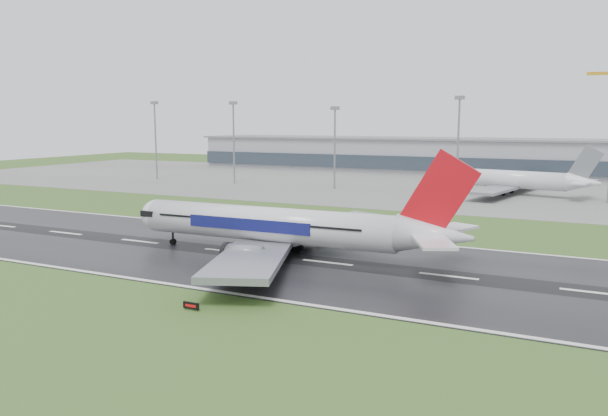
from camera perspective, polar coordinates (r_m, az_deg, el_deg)
The scene contains 11 objects.
ground at distance 106.81m, azimuth -7.63°, elevation -4.23°, with size 520.00×520.00×0.00m, color #31531E.
runway at distance 106.80m, azimuth -7.63°, elevation -4.21°, with size 400.00×45.00×0.10m, color black.
apron at distance 220.87m, azimuth 10.42°, elevation 2.26°, with size 400.00×130.00×0.08m, color slate.
terminal at distance 278.44m, azimuth 13.73°, elevation 4.96°, with size 240.00×36.00×15.00m, color gray.
main_airliner at distance 99.74m, azimuth -1.51°, elevation 0.34°, with size 61.92×58.97×18.28m, color silver, non-canonical shape.
parked_airliner at distance 198.21m, azimuth 19.24°, elevation 3.56°, with size 54.25×50.51×15.90m, color silver, non-canonical shape.
runway_sign at distance 75.04m, azimuth -10.97°, elevation -9.39°, with size 2.30×0.26×1.04m, color black, non-canonical shape.
floodmast_0 at distance 243.63m, azimuth -14.28°, elevation 6.25°, with size 0.64×0.64×30.11m, color gray.
floodmast_1 at distance 221.78m, azimuth -6.87°, elevation 6.18°, with size 0.64×0.64×29.53m, color gray.
floodmast_2 at distance 202.81m, azimuth 3.02°, elevation 5.70°, with size 0.64×0.64×27.22m, color gray.
floodmast_3 at distance 190.61m, azimuth 14.80°, elevation 5.68°, with size 0.64×0.64×30.05m, color gray.
Camera 1 is at (57.39, -87.00, 23.32)m, focal length 34.48 mm.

